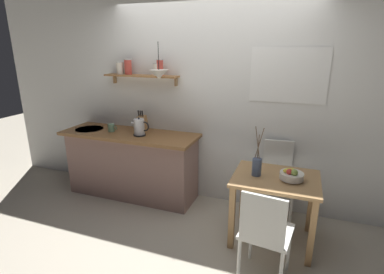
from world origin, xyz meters
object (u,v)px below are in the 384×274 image
at_px(electric_kettle, 139,127).
at_px(dining_chair_far, 277,178).
at_px(pendant_lamp, 159,74).
at_px(dining_chair_near, 265,231).
at_px(fruit_bowl, 291,175).
at_px(coffee_mug_by_sink, 111,128).
at_px(twig_vase, 257,166).
at_px(knife_block, 142,123).
at_px(dining_table, 275,189).

bearing_deg(electric_kettle, dining_chair_far, 6.05).
relative_size(electric_kettle, pendant_lamp, 0.59).
distance_m(dining_chair_far, pendant_lamp, 1.84).
bearing_deg(dining_chair_near, fruit_bowl, 75.92).
bearing_deg(coffee_mug_by_sink, dining_chair_far, 3.92).
distance_m(twig_vase, knife_block, 1.72).
bearing_deg(fruit_bowl, pendant_lamp, 168.02).
relative_size(coffee_mug_by_sink, pendant_lamp, 0.31).
xyz_separation_m(dining_table, electric_kettle, (-1.73, 0.30, 0.41)).
xyz_separation_m(dining_chair_near, electric_kettle, (-1.71, 0.96, 0.49)).
bearing_deg(pendant_lamp, twig_vase, -15.03).
bearing_deg(pendant_lamp, coffee_mug_by_sink, 178.42).
distance_m(knife_block, pendant_lamp, 0.80).
xyz_separation_m(dining_chair_far, twig_vase, (-0.18, -0.50, 0.32)).
relative_size(dining_chair_far, fruit_bowl, 4.03).
xyz_separation_m(dining_chair_near, twig_vase, (-0.18, 0.64, 0.31)).
height_order(dining_chair_far, knife_block, knife_block).
relative_size(fruit_bowl, twig_vase, 0.45).
bearing_deg(electric_kettle, twig_vase, -11.81).
height_order(dining_chair_near, knife_block, knife_block).
bearing_deg(dining_chair_far, dining_table, -87.90).
relative_size(fruit_bowl, knife_block, 0.82).
relative_size(electric_kettle, coffee_mug_by_sink, 1.92).
bearing_deg(twig_vase, pendant_lamp, 164.97).
height_order(dining_table, dining_chair_near, dining_chair_near).
distance_m(electric_kettle, knife_block, 0.24).
distance_m(dining_table, electric_kettle, 1.80).
xyz_separation_m(twig_vase, coffee_mug_by_sink, (-1.98, 0.35, 0.13)).
bearing_deg(twig_vase, dining_chair_near, -74.33).
distance_m(dining_chair_far, twig_vase, 0.62).
distance_m(fruit_bowl, pendant_lamp, 1.85).
bearing_deg(fruit_bowl, electric_kettle, 170.22).
distance_m(knife_block, coffee_mug_by_sink, 0.41).
bearing_deg(electric_kettle, coffee_mug_by_sink, 175.79).
distance_m(fruit_bowl, coffee_mug_by_sink, 2.35).
relative_size(knife_block, pendant_lamp, 0.67).
relative_size(dining_table, pendant_lamp, 2.03).
distance_m(twig_vase, pendant_lamp, 1.54).
xyz_separation_m(dining_table, pendant_lamp, (-1.43, 0.31, 1.08)).
xyz_separation_m(dining_table, dining_chair_near, (-0.02, -0.66, -0.08)).
bearing_deg(pendant_lamp, fruit_bowl, -11.98).
height_order(dining_table, electric_kettle, electric_kettle).
distance_m(dining_chair_near, knife_block, 2.21).
bearing_deg(dining_chair_far, coffee_mug_by_sink, -176.08).
xyz_separation_m(fruit_bowl, knife_block, (-1.96, 0.54, 0.23)).
bearing_deg(pendant_lamp, knife_block, 151.18).
relative_size(twig_vase, electric_kettle, 2.09).
distance_m(coffee_mug_by_sink, pendant_lamp, 1.04).
height_order(dining_chair_far, pendant_lamp, pendant_lamp).
bearing_deg(coffee_mug_by_sink, dining_chair_near, -24.71).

